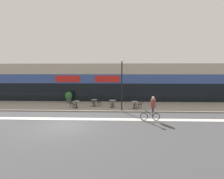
# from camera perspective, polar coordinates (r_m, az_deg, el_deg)

# --- Properties ---
(ground_plane) EXTENTS (120.00, 120.00, 0.00)m
(ground_plane) POSITION_cam_1_polar(r_m,az_deg,el_deg) (14.07, -15.16, -11.28)
(ground_plane) COLOR #424244
(sidewalk_slab) EXTENTS (40.00, 5.50, 0.12)m
(sidewalk_slab) POSITION_cam_1_polar(r_m,az_deg,el_deg) (20.87, -9.23, -5.31)
(sidewalk_slab) COLOR gray
(sidewalk_slab) RESTS_ON ground
(storefront_facade) EXTENTS (40.00, 4.06, 5.12)m
(storefront_facade) POSITION_cam_1_polar(r_m,az_deg,el_deg) (25.16, -7.21, 2.37)
(storefront_facade) COLOR #B2A899
(storefront_facade) RESTS_ON ground
(bike_lane_stripe) EXTENTS (36.00, 0.70, 0.01)m
(bike_lane_stripe) POSITION_cam_1_polar(r_m,az_deg,el_deg) (15.78, -13.13, -9.32)
(bike_lane_stripe) COLOR silver
(bike_lane_stripe) RESTS_ON ground
(bistro_table_0) EXTENTS (0.71, 0.71, 0.74)m
(bistro_table_0) POSITION_cam_1_polar(r_m,az_deg,el_deg) (19.70, -11.56, -4.30)
(bistro_table_0) COLOR black
(bistro_table_0) RESTS_ON sidewalk_slab
(bistro_table_1) EXTENTS (0.68, 0.68, 0.73)m
(bistro_table_1) POSITION_cam_1_polar(r_m,az_deg,el_deg) (20.31, -5.84, -3.91)
(bistro_table_1) COLOR black
(bistro_table_1) RESTS_ON sidewalk_slab
(bistro_table_2) EXTENTS (0.75, 0.75, 0.77)m
(bistro_table_2) POSITION_cam_1_polar(r_m,az_deg,el_deg) (19.61, 0.12, -4.15)
(bistro_table_2) COLOR black
(bistro_table_2) RESTS_ON sidewalk_slab
(bistro_table_3) EXTENTS (0.71, 0.71, 0.74)m
(bistro_table_3) POSITION_cam_1_polar(r_m,az_deg,el_deg) (19.14, 7.41, -4.51)
(bistro_table_3) COLOR black
(bistro_table_3) RESTS_ON sidewalk_slab
(cafe_chair_0_near) EXTENTS (0.45, 0.60, 0.90)m
(cafe_chair_0_near) POSITION_cam_1_polar(r_m,az_deg,el_deg) (19.11, -12.03, -4.65)
(cafe_chair_0_near) COLOR black
(cafe_chair_0_near) RESTS_ON sidewalk_slab
(cafe_chair_0_side) EXTENTS (0.59, 0.44, 0.90)m
(cafe_chair_0_side) POSITION_cam_1_polar(r_m,az_deg,el_deg) (19.86, -13.31, -4.28)
(cafe_chair_0_side) COLOR black
(cafe_chair_0_side) RESTS_ON sidewalk_slab
(cafe_chair_1_near) EXTENTS (0.45, 0.60, 0.90)m
(cafe_chair_1_near) POSITION_cam_1_polar(r_m,az_deg,el_deg) (19.70, -6.06, -4.23)
(cafe_chair_1_near) COLOR black
(cafe_chair_1_near) RESTS_ON sidewalk_slab
(cafe_chair_1_side) EXTENTS (0.58, 0.42, 0.90)m
(cafe_chair_1_side) POSITION_cam_1_polar(r_m,az_deg,el_deg) (20.24, -4.08, -3.94)
(cafe_chair_1_side) COLOR black
(cafe_chair_1_side) RESTS_ON sidewalk_slab
(cafe_chair_2_near) EXTENTS (0.45, 0.60, 0.90)m
(cafe_chair_2_near) POSITION_cam_1_polar(r_m,az_deg,el_deg) (19.00, 0.09, -4.58)
(cafe_chair_2_near) COLOR black
(cafe_chair_2_near) RESTS_ON sidewalk_slab
(cafe_chair_3_near) EXTENTS (0.44, 0.59, 0.90)m
(cafe_chair_3_near) POSITION_cam_1_polar(r_m,az_deg,el_deg) (18.53, 7.56, -4.91)
(cafe_chair_3_near) COLOR black
(cafe_chair_3_near) RESTS_ON sidewalk_slab
(cafe_chair_3_side) EXTENTS (0.59, 0.43, 0.90)m
(cafe_chair_3_side) POSITION_cam_1_polar(r_m,az_deg,el_deg) (19.22, 9.27, -4.54)
(cafe_chair_3_side) COLOR black
(cafe_chair_3_side) RESTS_ON sidewalk_slab
(planter_pot) EXTENTS (0.89, 0.89, 1.40)m
(planter_pot) POSITION_cam_1_polar(r_m,az_deg,el_deg) (22.95, -13.95, -2.28)
(planter_pot) COLOR #4C4C51
(planter_pot) RESTS_ON sidewalk_slab
(lamp_post) EXTENTS (0.26, 0.26, 5.16)m
(lamp_post) POSITION_cam_1_polar(r_m,az_deg,el_deg) (17.75, 3.23, 2.67)
(lamp_post) COLOR black
(lamp_post) RESTS_ON sidewalk_slab
(cyclist_0) EXTENTS (1.65, 0.48, 2.04)m
(cyclist_0) POSITION_cam_1_polar(r_m,az_deg,el_deg) (15.02, 13.04, -5.42)
(cyclist_0) COLOR black
(cyclist_0) RESTS_ON ground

